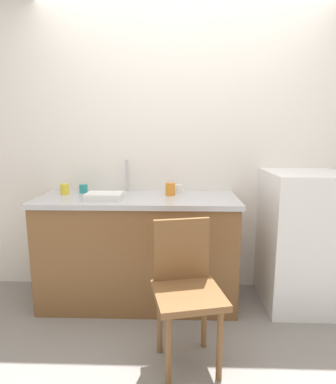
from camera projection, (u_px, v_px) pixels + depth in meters
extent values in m
plane|color=gray|center=(185.00, 350.00, 2.13)|extent=(8.00, 8.00, 0.00)
cube|color=white|center=(184.00, 142.00, 2.86)|extent=(4.80, 0.10, 2.69)
cube|color=brown|center=(139.00, 252.00, 2.70)|extent=(1.58, 0.60, 0.87)
cube|color=#B7B7BC|center=(138.00, 199.00, 2.61)|extent=(1.62, 0.64, 0.04)
cylinder|color=#B7B7BC|center=(127.00, 176.00, 2.83)|extent=(0.02, 0.02, 0.28)
cube|color=white|center=(302.00, 240.00, 2.63)|extent=(0.60, 0.61, 1.12)
cylinder|color=brown|center=(168.00, 351.00, 1.78)|extent=(0.04, 0.04, 0.45)
cylinder|color=brown|center=(220.00, 345.00, 1.84)|extent=(0.04, 0.04, 0.45)
cylinder|color=brown|center=(160.00, 321.00, 2.07)|extent=(0.04, 0.04, 0.45)
cylinder|color=brown|center=(204.00, 316.00, 2.13)|extent=(0.04, 0.04, 0.45)
cube|color=brown|center=(188.00, 295.00, 1.91)|extent=(0.48, 0.48, 0.04)
cube|color=brown|center=(182.00, 249.00, 2.05)|extent=(0.36, 0.11, 0.40)
cube|color=white|center=(104.00, 196.00, 2.51)|extent=(0.28, 0.20, 0.05)
cylinder|color=white|center=(178.00, 189.00, 2.78)|extent=(0.06, 0.06, 0.07)
cylinder|color=yellow|center=(65.00, 189.00, 2.71)|extent=(0.07, 0.07, 0.09)
cylinder|color=orange|center=(170.00, 189.00, 2.66)|extent=(0.08, 0.08, 0.10)
cylinder|color=teal|center=(83.00, 189.00, 2.78)|extent=(0.07, 0.07, 0.07)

